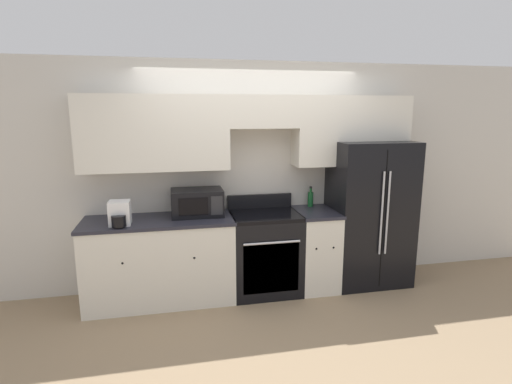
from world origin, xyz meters
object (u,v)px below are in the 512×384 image
object	(u,v)px
refrigerator	(368,212)
bottle	(310,199)
microwave	(197,202)
oven_range	(265,252)

from	to	relation	value
refrigerator	bottle	world-z (taller)	refrigerator
microwave	bottle	size ratio (longest dim) A/B	2.32
oven_range	refrigerator	bearing A→B (deg)	2.07
microwave	bottle	xyz separation A→B (m)	(1.36, 0.14, -0.05)
oven_range	refrigerator	world-z (taller)	refrigerator
microwave	refrigerator	bearing A→B (deg)	-1.04
bottle	refrigerator	bearing A→B (deg)	-14.77
refrigerator	microwave	size ratio (longest dim) A/B	3.06
refrigerator	bottle	size ratio (longest dim) A/B	7.11
microwave	oven_range	bearing A→B (deg)	-6.37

